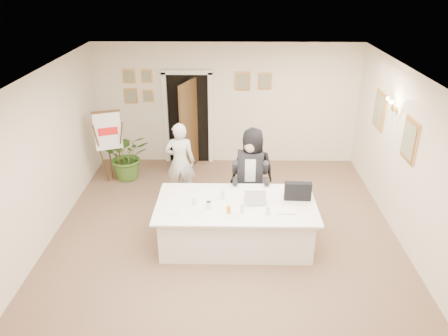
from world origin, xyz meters
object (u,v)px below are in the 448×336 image
object	(u,v)px
laptop_bag	(298,191)
steel_jug	(209,205)
seated_man	(250,177)
oj_glass	(229,210)
conference_table	(236,223)
paper_stack	(285,211)
potted_palm	(128,156)
standing_woman	(252,170)
laptop	(255,194)
flip_chart	(110,150)
standing_man	(180,162)

from	to	relation	value
laptop_bag	steel_jug	xyz separation A→B (m)	(-1.46, -0.30, -0.10)
seated_man	oj_glass	size ratio (longest dim) A/B	11.48
laptop_bag	oj_glass	xyz separation A→B (m)	(-1.14, -0.48, -0.09)
conference_table	paper_stack	distance (m)	0.90
potted_palm	paper_stack	bearing A→B (deg)	-41.25
seated_man	laptop_bag	size ratio (longest dim) A/B	3.39
standing_woman	conference_table	bearing A→B (deg)	67.65
seated_man	standing_woman	world-z (taller)	standing_woman
laptop	oj_glass	world-z (taller)	laptop
paper_stack	steel_jug	world-z (taller)	steel_jug
seated_man	standing_woman	xyz separation A→B (m)	(0.05, 0.13, 0.08)
flip_chart	laptop	bearing A→B (deg)	-37.06
conference_table	laptop_bag	xyz separation A→B (m)	(1.02, 0.14, 0.54)
conference_table	potted_palm	bearing A→B (deg)	133.52
seated_man	standing_woman	size ratio (longest dim) A/B	0.91
standing_man	paper_stack	world-z (taller)	standing_man
conference_table	laptop	size ratio (longest dim) A/B	7.16
standing_woman	laptop	size ratio (longest dim) A/B	4.51
standing_man	laptop_bag	size ratio (longest dim) A/B	3.63
flip_chart	oj_glass	bearing A→B (deg)	-46.00
seated_man	laptop_bag	bearing A→B (deg)	-55.52
standing_woman	potted_palm	distance (m)	2.99
standing_man	laptop_bag	xyz separation A→B (m)	(2.10, -1.43, 0.13)
standing_man	steel_jug	distance (m)	1.85
laptop_bag	standing_man	bearing A→B (deg)	147.99
flip_chart	steel_jug	world-z (taller)	flip_chart
seated_man	standing_woman	distance (m)	0.16
conference_table	standing_woman	distance (m)	1.27
conference_table	oj_glass	bearing A→B (deg)	-109.53
conference_table	paper_stack	world-z (taller)	paper_stack
standing_woman	oj_glass	xyz separation A→B (m)	(-0.43, -1.49, 0.02)
oj_glass	flip_chart	bearing A→B (deg)	134.00
laptop_bag	paper_stack	xyz separation A→B (m)	(-0.25, -0.40, -0.14)
standing_woman	potted_palm	bearing A→B (deg)	-33.64
flip_chart	laptop_bag	size ratio (longest dim) A/B	3.58
flip_chart	laptop	distance (m)	3.74
conference_table	seated_man	world-z (taller)	seated_man
oj_glass	steel_jug	distance (m)	0.37
potted_palm	laptop_bag	distance (m)	4.11
standing_woman	oj_glass	bearing A→B (deg)	66.64
potted_palm	paper_stack	world-z (taller)	potted_palm
standing_woman	laptop_bag	size ratio (longest dim) A/B	3.74
oj_glass	steel_jug	xyz separation A→B (m)	(-0.32, 0.18, -0.01)
conference_table	laptop	xyz separation A→B (m)	(0.31, 0.05, 0.52)
conference_table	seated_man	distance (m)	1.11
flip_chart	conference_table	bearing A→B (deg)	-40.77
seated_man	potted_palm	xyz separation A→B (m)	(-2.61, 1.45, -0.22)
laptop	paper_stack	xyz separation A→B (m)	(0.46, -0.32, -0.13)
standing_man	laptop_bag	distance (m)	2.55
standing_woman	laptop_bag	distance (m)	1.24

